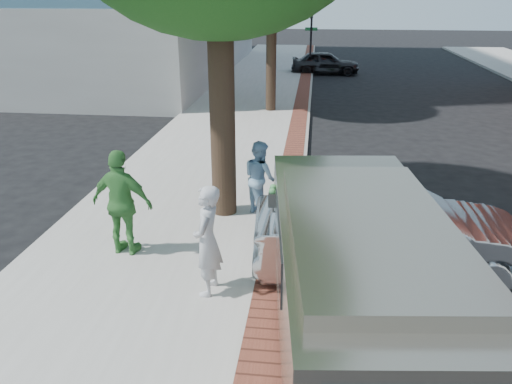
# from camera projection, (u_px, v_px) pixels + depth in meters

# --- Properties ---
(ground) EXTENTS (120.00, 120.00, 0.00)m
(ground) POSITION_uv_depth(u_px,v_px,m) (239.00, 262.00, 9.17)
(ground) COLOR black
(ground) RESTS_ON ground
(sidewalk) EXTENTS (5.00, 60.00, 0.15)m
(sidewalk) POSITION_uv_depth(u_px,v_px,m) (230.00, 138.00, 16.67)
(sidewalk) COLOR #9E9991
(sidewalk) RESTS_ON ground
(brick_strip) EXTENTS (0.60, 60.00, 0.01)m
(brick_strip) POSITION_uv_depth(u_px,v_px,m) (296.00, 137.00, 16.40)
(brick_strip) COLOR brown
(brick_strip) RESTS_ON sidewalk
(curb) EXTENTS (0.10, 60.00, 0.15)m
(curb) POSITION_uv_depth(u_px,v_px,m) (307.00, 140.00, 16.40)
(curb) COLOR gray
(curb) RESTS_ON ground
(office_base) EXTENTS (18.20, 22.20, 4.00)m
(office_base) POSITION_uv_depth(u_px,v_px,m) (80.00, 38.00, 30.08)
(office_base) COLOR gray
(office_base) RESTS_ON ground
(signal_near) EXTENTS (0.70, 0.15, 3.80)m
(signal_near) POSITION_uv_depth(u_px,v_px,m) (311.00, 35.00, 28.48)
(signal_near) COLOR black
(signal_near) RESTS_ON ground
(parking_meter) EXTENTS (0.12, 0.32, 1.47)m
(parking_meter) POSITION_uv_depth(u_px,v_px,m) (272.00, 209.00, 8.44)
(parking_meter) COLOR gray
(parking_meter) RESTS_ON sidewalk
(person_gray) EXTENTS (0.48, 0.69, 1.81)m
(person_gray) POSITION_uv_depth(u_px,v_px,m) (207.00, 241.00, 7.70)
(person_gray) COLOR #B5B6BA
(person_gray) RESTS_ON sidewalk
(person_officer) EXTENTS (0.95, 0.99, 1.60)m
(person_officer) POSITION_uv_depth(u_px,v_px,m) (260.00, 177.00, 10.61)
(person_officer) COLOR #84ACCC
(person_officer) RESTS_ON sidewalk
(person_green) EXTENTS (1.21, 0.64, 1.96)m
(person_green) POSITION_uv_depth(u_px,v_px,m) (122.00, 203.00, 8.87)
(person_green) COLOR #438A3E
(person_green) RESTS_ON sidewalk
(sedan_silver) EXTENTS (4.90, 2.04, 1.58)m
(sedan_silver) POSITION_uv_depth(u_px,v_px,m) (394.00, 234.00, 8.50)
(sedan_silver) COLOR #A9ADB0
(sedan_silver) RESTS_ON ground
(bg_car) EXTENTS (4.02, 1.71, 1.35)m
(bg_car) POSITION_uv_depth(u_px,v_px,m) (325.00, 63.00, 29.46)
(bg_car) COLOR black
(bg_car) RESTS_ON ground
(van) EXTENTS (2.74, 5.82, 2.08)m
(van) POSITION_uv_depth(u_px,v_px,m) (357.00, 265.00, 6.87)
(van) COLOR gray
(van) RESTS_ON ground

